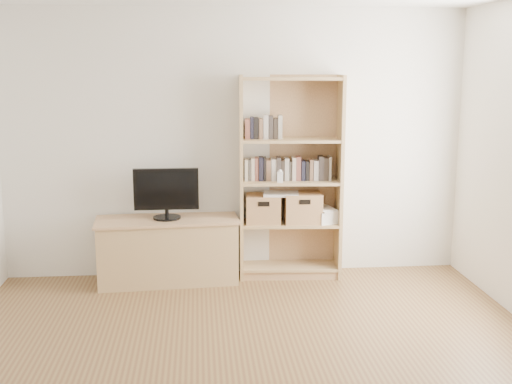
{
  "coord_description": "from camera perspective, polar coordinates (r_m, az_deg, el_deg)",
  "views": [
    {
      "loc": [
        -0.36,
        -3.72,
        2.07
      ],
      "look_at": [
        0.15,
        1.9,
        0.94
      ],
      "focal_mm": 45.0,
      "sensor_mm": 36.0,
      "label": 1
    }
  ],
  "objects": [
    {
      "name": "books_row_mid",
      "position": [
        6.21,
        3.09,
        2.15
      ],
      "size": [
        0.88,
        0.18,
        0.23
      ],
      "primitive_type": "cube",
      "rotation": [
        0.0,
        0.0,
        -0.01
      ],
      "color": "#A59C8D",
      "rests_on": "bookshelf"
    },
    {
      "name": "bookshelf",
      "position": [
        6.21,
        3.09,
        1.25
      ],
      "size": [
        1.0,
        0.41,
        1.97
      ],
      "primitive_type": "cube",
      "rotation": [
        0.0,
        0.0,
        -0.06
      ],
      "color": "tan",
      "rests_on": "floor"
    },
    {
      "name": "back_wall",
      "position": [
        6.28,
        -1.86,
        4.29
      ],
      "size": [
        4.5,
        0.02,
        2.6
      ],
      "primitive_type": "cube",
      "color": "silver",
      "rests_on": "floor"
    },
    {
      "name": "television",
      "position": [
        6.1,
        -7.98,
        -0.16
      ],
      "size": [
        0.61,
        0.05,
        0.48
      ],
      "primitive_type": "cube",
      "rotation": [
        0.0,
        0.0,
        -0.0
      ],
      "color": "black",
      "rests_on": "tv_stand"
    },
    {
      "name": "magazine_stack",
      "position": [
        6.31,
        6.13,
        -2.13
      ],
      "size": [
        0.23,
        0.29,
        0.12
      ],
      "primitive_type": "cube",
      "rotation": [
        0.0,
        0.0,
        0.24
      ],
      "color": "silver",
      "rests_on": "bookshelf"
    },
    {
      "name": "laptop",
      "position": [
        6.21,
        2.25,
        -0.16
      ],
      "size": [
        0.36,
        0.28,
        0.03
      ],
      "primitive_type": "cube",
      "rotation": [
        0.0,
        0.0,
        -0.13
      ],
      "color": "white",
      "rests_on": "basket_left"
    },
    {
      "name": "basket_left",
      "position": [
        6.24,
        0.67,
        -1.49
      ],
      "size": [
        0.35,
        0.3,
        0.27
      ],
      "primitive_type": "cube",
      "rotation": [
        0.0,
        0.0,
        -0.08
      ],
      "color": "#A8754C",
      "rests_on": "bookshelf"
    },
    {
      "name": "basket_right",
      "position": [
        6.27,
        4.17,
        -1.38
      ],
      "size": [
        0.36,
        0.3,
        0.29
      ],
      "primitive_type": "cube",
      "rotation": [
        0.0,
        0.0,
        -0.03
      ],
      "color": "#A8754C",
      "rests_on": "bookshelf"
    },
    {
      "name": "tv_stand",
      "position": [
        6.24,
        -7.83,
        -5.25
      ],
      "size": [
        1.34,
        0.58,
        0.6
      ],
      "primitive_type": "cube",
      "rotation": [
        0.0,
        0.0,
        0.07
      ],
      "color": "tan",
      "rests_on": "floor"
    },
    {
      "name": "books_row_upper",
      "position": [
        6.15,
        1.08,
        5.64
      ],
      "size": [
        0.36,
        0.17,
        0.19
      ],
      "primitive_type": "cube",
      "rotation": [
        0.0,
        0.0,
        -0.11
      ],
      "color": "#A59C8D",
      "rests_on": "bookshelf"
    },
    {
      "name": "baby_monitor",
      "position": [
        6.08,
        2.15,
        1.34
      ],
      "size": [
        0.06,
        0.04,
        0.1
      ],
      "primitive_type": "cube",
      "rotation": [
        0.0,
        0.0,
        -0.19
      ],
      "color": "white",
      "rests_on": "bookshelf"
    }
  ]
}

